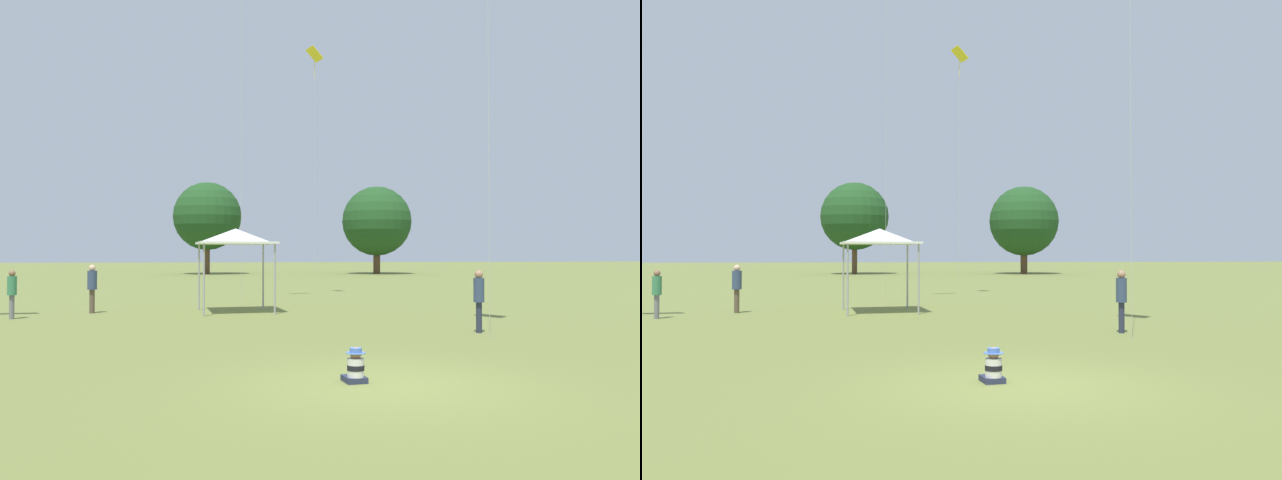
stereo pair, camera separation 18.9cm
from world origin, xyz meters
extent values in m
plane|color=olive|center=(0.00, 0.00, 0.00)|extent=(300.00, 300.00, 0.00)
cube|color=#282D47|center=(-0.46, 0.36, 0.05)|extent=(0.41, 0.49, 0.10)
cylinder|color=silver|center=(-0.45, 0.28, 0.26)|extent=(0.32, 0.32, 0.32)
cylinder|color=black|center=(-0.45, 0.28, 0.26)|extent=(0.34, 0.34, 0.09)
sphere|color=#A37556|center=(-0.45, 0.28, 0.50)|extent=(0.20, 0.20, 0.20)
cylinder|color=#4C70B7|center=(-0.45, 0.28, 0.51)|extent=(0.35, 0.35, 0.01)
cylinder|color=#4C70B7|center=(-0.45, 0.28, 0.55)|extent=(0.21, 0.21, 0.09)
cylinder|color=#282D42|center=(4.27, 6.37, 0.43)|extent=(0.21, 0.21, 0.85)
cylinder|color=#334260|center=(4.27, 6.37, 1.19)|extent=(0.38, 0.38, 0.67)
sphere|color=#A37556|center=(4.27, 6.37, 1.62)|extent=(0.23, 0.23, 0.23)
cylinder|color=brown|center=(-7.63, 13.82, 0.44)|extent=(0.26, 0.26, 0.88)
cylinder|color=#334260|center=(-7.63, 13.82, 1.22)|extent=(0.47, 0.47, 0.69)
sphere|color=#DBAD89|center=(-7.63, 13.82, 1.67)|extent=(0.24, 0.24, 0.24)
cylinder|color=slate|center=(-9.85, 12.04, 0.40)|extent=(0.23, 0.23, 0.80)
cylinder|color=#387A51|center=(-9.85, 12.04, 1.12)|extent=(0.42, 0.42, 0.64)
sphere|color=brown|center=(-9.85, 12.04, 1.53)|extent=(0.22, 0.22, 0.22)
cube|color=white|center=(-2.38, 13.47, 2.60)|extent=(3.12, 3.12, 0.08)
cone|color=white|center=(-2.38, 13.47, 2.89)|extent=(2.96, 2.96, 0.51)
cylinder|color=#99999E|center=(-3.79, 14.59, 1.28)|extent=(0.07, 0.07, 2.56)
cylinder|color=#99999E|center=(-1.27, 14.88, 1.28)|extent=(0.07, 0.07, 2.56)
cylinder|color=#99999E|center=(-3.50, 12.07, 1.28)|extent=(0.07, 0.07, 2.56)
cylinder|color=#99999E|center=(-0.98, 12.36, 1.28)|extent=(0.07, 0.07, 2.56)
cube|color=yellow|center=(1.70, 21.56, 12.54)|extent=(0.88, 1.01, 0.60)
cylinder|color=yellow|center=(1.70, 21.56, 11.80)|extent=(0.02, 0.02, 0.89)
cylinder|color=#BCB7A8|center=(1.70, 21.56, 6.27)|extent=(0.01, 0.01, 12.53)
cylinder|color=#BCB7A8|center=(4.02, 5.06, 7.74)|extent=(0.01, 0.01, 15.48)
cylinder|color=#BCB7A8|center=(-2.13, 16.43, 10.32)|extent=(0.01, 0.01, 20.63)
cylinder|color=brown|center=(13.20, 56.10, 1.84)|extent=(0.75, 0.75, 3.68)
sphere|color=#1E471E|center=(13.20, 56.10, 5.75)|extent=(7.55, 7.55, 7.55)
cylinder|color=brown|center=(-5.06, 57.84, 2.11)|extent=(0.56, 0.56, 4.23)
sphere|color=#1E471E|center=(-5.06, 57.84, 6.24)|extent=(7.30, 7.30, 7.30)
camera|label=1|loc=(-2.57, -10.17, 2.20)|focal=35.00mm
camera|label=2|loc=(-2.38, -10.20, 2.20)|focal=35.00mm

